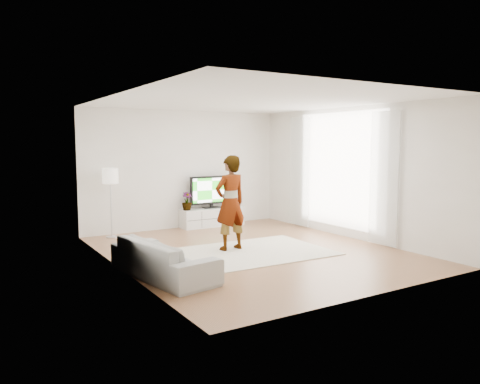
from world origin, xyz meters
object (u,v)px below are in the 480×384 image
television (211,191)px  rug (252,252)px  player (230,203)px  sofa (164,258)px  media_console (212,217)px  floor_lamp (110,179)px

television → rug: (-0.67, -2.86, -0.87)m
player → sofa: (-1.77, -1.00, -0.62)m
media_console → rug: bearing=-103.3°
television → sofa: 4.45m
media_console → player: player is taller
media_console → floor_lamp: 2.71m
television → rug: size_ratio=0.40×
sofa → player: bearing=-69.8°
media_console → player: 2.71m
player → floor_lamp: 2.89m
media_console → floor_lamp: floor_lamp is taller
floor_lamp → rug: bearing=-56.6°
player → floor_lamp: bearing=-62.3°
sofa → floor_lamp: (0.20, 3.40, 0.98)m
television → floor_lamp: (-2.50, -0.09, 0.39)m
television → floor_lamp: bearing=-177.9°
sofa → rug: bearing=-82.1°
player → media_console: bearing=-116.2°
rug → player: size_ratio=1.56×
television → floor_lamp: floor_lamp is taller
television → player: bearing=-110.4°
rug → player: (-0.26, 0.37, 0.90)m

